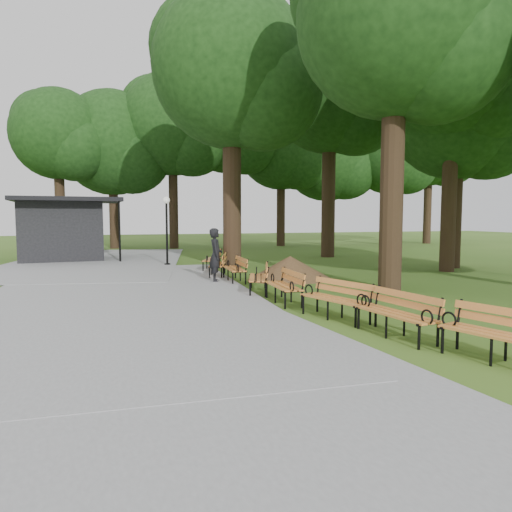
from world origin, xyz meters
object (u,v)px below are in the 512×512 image
object	(u,v)px
lamp_post	(167,216)
dirt_mound	(290,268)
bench_6	(217,265)
bench_5	(234,269)
kiosk	(62,229)
person	(216,255)
bench_3	(283,286)
bench_4	(258,278)
lawn_tree_5	(459,110)
bench_0	(499,336)
lawn_tree_0	(396,20)
lawn_tree_2	(231,70)
lawn_tree_1	(453,70)
lawn_tree_4	(330,88)
bench_2	(335,299)
bench_1	(396,314)
bench_7	(212,260)

from	to	relation	value
lamp_post	dirt_mound	distance (m)	7.40
dirt_mound	bench_6	size ratio (longest dim) A/B	1.38
bench_5	bench_6	bearing A→B (deg)	-169.04
kiosk	person	bearing A→B (deg)	-64.16
kiosk	bench_3	size ratio (longest dim) A/B	2.70
person	bench_4	size ratio (longest dim) A/B	0.99
dirt_mound	bench_6	distance (m)	2.87
bench_3	bench_5	size ratio (longest dim) A/B	1.00
bench_5	lawn_tree_5	xyz separation A→B (m)	(10.37, 1.33, 6.41)
bench_0	lawn_tree_0	world-z (taller)	lawn_tree_0
lawn_tree_2	lawn_tree_5	xyz separation A→B (m)	(9.36, -2.94, -1.70)
dirt_mound	bench_5	size ratio (longest dim) A/B	1.38
kiosk	lawn_tree_2	size ratio (longest dim) A/B	0.43
bench_3	lawn_tree_1	bearing A→B (deg)	119.67
lawn_tree_0	lawn_tree_4	size ratio (longest dim) A/B	0.86
person	kiosk	distance (m)	11.81
bench_2	bench_3	xyz separation A→B (m)	(-0.41, 2.19, 0.00)
bench_0	bench_6	size ratio (longest dim) A/B	1.00
lamp_post	lawn_tree_5	bearing A→B (deg)	-21.44
bench_5	bench_1	bearing A→B (deg)	9.75
kiosk	bench_0	world-z (taller)	kiosk
lawn_tree_1	lawn_tree_4	distance (m)	8.00
dirt_mound	bench_3	xyz separation A→B (m)	(-1.83, -4.23, 0.01)
bench_6	lawn_tree_0	xyz separation A→B (m)	(4.37, -4.90, 7.65)
lawn_tree_4	person	bearing A→B (deg)	-135.45
dirt_mound	bench_7	xyz separation A→B (m)	(-2.09, 3.81, 0.01)
bench_7	lawn_tree_5	size ratio (longest dim) A/B	0.19
bench_7	lawn_tree_5	xyz separation A→B (m)	(10.40, -2.41, 6.41)
dirt_mound	bench_4	distance (m)	3.13
lawn_tree_0	lawn_tree_1	size ratio (longest dim) A/B	1.00
bench_4	bench_5	size ratio (longest dim) A/B	1.00
bench_6	lawn_tree_2	distance (m)	8.62
dirt_mound	lawn_tree_1	size ratio (longest dim) A/B	0.23
bench_1	bench_4	world-z (taller)	same
bench_1	bench_6	bearing A→B (deg)	178.64
bench_2	bench_4	xyz separation A→B (m)	(-0.55, 3.98, 0.00)
bench_1	bench_7	distance (m)	12.02
bench_6	lawn_tree_5	size ratio (longest dim) A/B	0.19
bench_0	bench_6	xyz separation A→B (m)	(-1.87, 11.72, 0.00)
kiosk	lawn_tree_4	bearing A→B (deg)	-12.98
lawn_tree_2	lawn_tree_0	bearing A→B (deg)	-67.50
bench_3	bench_6	world-z (taller)	same
lamp_post	bench_7	xyz separation A→B (m)	(1.62, -2.31, -1.85)
bench_2	lawn_tree_4	distance (m)	18.36
person	bench_3	size ratio (longest dim) A/B	0.99
person	lawn_tree_0	bearing A→B (deg)	-113.05
bench_0	lawn_tree_0	size ratio (longest dim) A/B	0.17
bench_6	lawn_tree_0	distance (m)	10.08
dirt_mound	lawn_tree_1	bearing A→B (deg)	3.21
dirt_mound	bench_0	bearing A→B (deg)	-92.49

